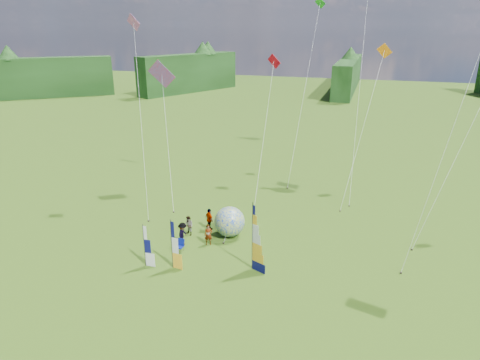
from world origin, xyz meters
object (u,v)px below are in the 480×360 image
(bol_inflatable, at_px, (230,222))
(spectator_b, at_px, (189,226))
(kite_whale, at_px, (360,80))
(side_banner_left, at_px, (172,245))
(spectator_d, at_px, (209,219))
(camp_chair, at_px, (180,246))
(feather_banner_main, at_px, (252,238))
(side_banner_far, at_px, (144,246))
(spectator_c, at_px, (183,234))
(spectator_a, at_px, (208,235))

(bol_inflatable, xyz_separation_m, spectator_b, (-2.96, -0.84, -0.38))
(spectator_b, xyz_separation_m, kite_whale, (10.92, 14.41, 9.44))
(side_banner_left, bearing_deg, kite_whale, 69.96)
(spectator_d, bearing_deg, bol_inflatable, -156.82)
(spectator_b, height_order, camp_chair, spectator_b)
(feather_banner_main, distance_m, kite_whale, 19.91)
(feather_banner_main, height_order, side_banner_far, feather_banner_main)
(side_banner_left, distance_m, side_banner_far, 1.86)
(bol_inflatable, xyz_separation_m, kite_whale, (7.96, 13.57, 9.06))
(kite_whale, bearing_deg, side_banner_left, -100.12)
(spectator_b, relative_size, camp_chair, 1.62)
(spectator_c, distance_m, spectator_d, 3.04)
(side_banner_left, relative_size, spectator_b, 2.20)
(bol_inflatable, relative_size, spectator_b, 1.51)
(spectator_a, height_order, kite_whale, kite_whale)
(spectator_d, relative_size, camp_chair, 1.86)
(bol_inflatable, bearing_deg, side_banner_left, -111.08)
(spectator_a, height_order, camp_chair, spectator_a)
(spectator_d, height_order, camp_chair, spectator_d)
(spectator_c, bearing_deg, spectator_b, 2.88)
(bol_inflatable, bearing_deg, side_banner_far, -124.31)
(camp_chair, bearing_deg, spectator_d, 86.38)
(side_banner_far, relative_size, spectator_a, 1.85)
(side_banner_far, bearing_deg, camp_chair, 58.70)
(bol_inflatable, height_order, spectator_d, bol_inflatable)
(feather_banner_main, bearing_deg, spectator_b, 175.86)
(spectator_b, bearing_deg, side_banner_left, -50.33)
(spectator_d, bearing_deg, feather_banner_main, 174.80)
(side_banner_far, xyz_separation_m, spectator_b, (0.94, 4.87, -0.69))
(side_banner_left, bearing_deg, bol_inflatable, 76.79)
(spectator_a, xyz_separation_m, spectator_b, (-1.96, 0.96, -0.03))
(side_banner_left, xyz_separation_m, side_banner_far, (-1.82, -0.32, -0.22))
(spectator_a, bearing_deg, side_banner_left, -125.85)
(spectator_a, bearing_deg, bol_inflatable, 42.06)
(bol_inflatable, height_order, kite_whale, kite_whale)
(camp_chair, distance_m, kite_whale, 22.19)
(side_banner_far, xyz_separation_m, spectator_d, (2.09, 6.19, -0.59))
(spectator_b, bearing_deg, feather_banner_main, 0.63)
(side_banner_left, distance_m, spectator_a, 3.86)
(feather_banner_main, xyz_separation_m, spectator_b, (-5.85, 3.13, -1.50))
(side_banner_left, relative_size, bol_inflatable, 1.46)
(spectator_b, relative_size, spectator_d, 0.87)
(side_banner_far, relative_size, camp_chair, 3.11)
(spectator_d, bearing_deg, camp_chair, 117.68)
(bol_inflatable, bearing_deg, feather_banner_main, -53.87)
(spectator_c, distance_m, kite_whale, 21.37)
(bol_inflatable, xyz_separation_m, spectator_d, (-1.81, 0.49, -0.28))
(side_banner_far, relative_size, spectator_b, 1.92)
(bol_inflatable, distance_m, spectator_c, 3.64)
(spectator_d, bearing_deg, side_banner_far, 109.60)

